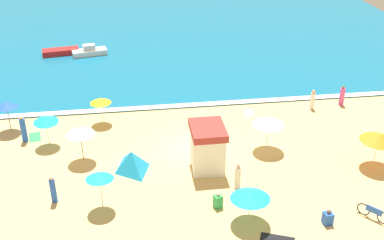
{
  "coord_description": "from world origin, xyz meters",
  "views": [
    {
      "loc": [
        -3.63,
        -26.6,
        16.27
      ],
      "look_at": [
        0.47,
        2.44,
        0.8
      ],
      "focal_mm": 43.88,
      "sensor_mm": 36.0,
      "label": 1
    }
  ],
  "objects_px": {
    "small_boat_1": "(89,51)",
    "beachgoer_0": "(53,190)",
    "beach_tent": "(132,160)",
    "beachgoer_4": "(328,218)",
    "beach_umbrella_1": "(80,132)",
    "beach_umbrella_2": "(6,105)",
    "beachgoer_2": "(23,129)",
    "beach_umbrella_5": "(99,176)",
    "beachgoer_5": "(342,96)",
    "beach_umbrella_8": "(379,138)",
    "lifeguard_cabana": "(207,147)",
    "beach_umbrella_6": "(250,195)",
    "beachgoer_1": "(218,201)",
    "beach_umbrella_3": "(100,101)",
    "beach_umbrella_0": "(268,122)",
    "beach_umbrella_7": "(46,119)",
    "beachgoer_3": "(238,177)",
    "small_boat_0": "(61,52)",
    "beachgoer_6": "(313,100)",
    "parked_bicycle": "(374,213)"
  },
  "relations": [
    {
      "from": "beach_umbrella_3",
      "to": "beachgoer_1",
      "type": "height_order",
      "value": "beach_umbrella_3"
    },
    {
      "from": "beach_umbrella_1",
      "to": "beach_umbrella_3",
      "type": "distance_m",
      "value": 5.02
    },
    {
      "from": "beach_umbrella_7",
      "to": "beachgoer_0",
      "type": "bearing_deg",
      "value": -80.5
    },
    {
      "from": "beach_umbrella_3",
      "to": "beachgoer_4",
      "type": "xyz_separation_m",
      "value": [
        11.98,
        -12.99,
        -1.45
      ]
    },
    {
      "from": "beach_umbrella_7",
      "to": "beachgoer_3",
      "type": "bearing_deg",
      "value": -29.71
    },
    {
      "from": "beach_umbrella_3",
      "to": "small_boat_1",
      "type": "distance_m",
      "value": 14.85
    },
    {
      "from": "beach_umbrella_6",
      "to": "small_boat_0",
      "type": "bearing_deg",
      "value": 114.45
    },
    {
      "from": "beach_umbrella_5",
      "to": "beach_umbrella_7",
      "type": "xyz_separation_m",
      "value": [
        -3.74,
        7.3,
        -0.12
      ]
    },
    {
      "from": "beach_umbrella_5",
      "to": "small_boat_0",
      "type": "xyz_separation_m",
      "value": [
        -4.83,
        25.25,
        -1.68
      ]
    },
    {
      "from": "beach_umbrella_7",
      "to": "beach_tent",
      "type": "xyz_separation_m",
      "value": [
        5.46,
        -3.77,
        -1.3
      ]
    },
    {
      "from": "beachgoer_2",
      "to": "small_boat_1",
      "type": "height_order",
      "value": "beachgoer_2"
    },
    {
      "from": "beach_tent",
      "to": "beachgoer_0",
      "type": "relative_size",
      "value": 1.55
    },
    {
      "from": "beach_umbrella_5",
      "to": "lifeguard_cabana",
      "type": "bearing_deg",
      "value": 26.25
    },
    {
      "from": "beach_umbrella_1",
      "to": "beach_umbrella_8",
      "type": "xyz_separation_m",
      "value": [
        18.1,
        -3.18,
        -0.04
      ]
    },
    {
      "from": "beach_umbrella_0",
      "to": "beachgoer_4",
      "type": "xyz_separation_m",
      "value": [
        1.06,
        -7.8,
        -1.65
      ]
    },
    {
      "from": "beachgoer_4",
      "to": "beachgoer_5",
      "type": "height_order",
      "value": "beachgoer_5"
    },
    {
      "from": "lifeguard_cabana",
      "to": "beachgoer_0",
      "type": "distance_m",
      "value": 9.33
    },
    {
      "from": "beach_umbrella_1",
      "to": "beachgoer_1",
      "type": "xyz_separation_m",
      "value": [
        7.62,
        -5.93,
        -1.61
      ]
    },
    {
      "from": "beach_umbrella_0",
      "to": "beachgoer_2",
      "type": "height_order",
      "value": "beach_umbrella_0"
    },
    {
      "from": "beachgoer_4",
      "to": "beach_umbrella_5",
      "type": "bearing_deg",
      "value": 165.47
    },
    {
      "from": "beach_tent",
      "to": "beachgoer_2",
      "type": "xyz_separation_m",
      "value": [
        -7.16,
        4.5,
        0.27
      ]
    },
    {
      "from": "beach_umbrella_6",
      "to": "small_boat_0",
      "type": "relative_size",
      "value": 0.69
    },
    {
      "from": "beach_umbrella_8",
      "to": "beachgoer_3",
      "type": "distance_m",
      "value": 9.17
    },
    {
      "from": "beach_umbrella_3",
      "to": "beachgoer_2",
      "type": "distance_m",
      "value": 5.59
    },
    {
      "from": "beach_umbrella_8",
      "to": "parked_bicycle",
      "type": "distance_m",
      "value": 5.73
    },
    {
      "from": "beach_umbrella_5",
      "to": "beach_umbrella_6",
      "type": "bearing_deg",
      "value": -16.23
    },
    {
      "from": "beach_umbrella_6",
      "to": "beachgoer_5",
      "type": "relative_size",
      "value": 1.58
    },
    {
      "from": "beach_umbrella_1",
      "to": "beach_umbrella_3",
      "type": "relative_size",
      "value": 1.23
    },
    {
      "from": "lifeguard_cabana",
      "to": "beachgoer_5",
      "type": "height_order",
      "value": "lifeguard_cabana"
    },
    {
      "from": "beach_umbrella_8",
      "to": "beachgoer_5",
      "type": "xyz_separation_m",
      "value": [
        1.6,
        8.52,
        -1.24
      ]
    },
    {
      "from": "beach_umbrella_1",
      "to": "beach_umbrella_2",
      "type": "bearing_deg",
      "value": 138.8
    },
    {
      "from": "beach_tent",
      "to": "small_boat_0",
      "type": "xyz_separation_m",
      "value": [
        -6.55,
        21.72,
        -0.26
      ]
    },
    {
      "from": "beach_umbrella_3",
      "to": "beachgoer_5",
      "type": "bearing_deg",
      "value": 1.37
    },
    {
      "from": "parked_bicycle",
      "to": "beachgoer_1",
      "type": "relative_size",
      "value": 1.52
    },
    {
      "from": "beach_umbrella_8",
      "to": "lifeguard_cabana",
      "type": "bearing_deg",
      "value": 173.15
    },
    {
      "from": "beach_tent",
      "to": "beachgoer_0",
      "type": "height_order",
      "value": "beachgoer_0"
    },
    {
      "from": "beachgoer_1",
      "to": "small_boat_1",
      "type": "relative_size",
      "value": 0.27
    },
    {
      "from": "small_boat_0",
      "to": "beach_umbrella_8",
      "type": "bearing_deg",
      "value": -47.26
    },
    {
      "from": "beachgoer_2",
      "to": "small_boat_0",
      "type": "height_order",
      "value": "beachgoer_2"
    },
    {
      "from": "beach_tent",
      "to": "beachgoer_4",
      "type": "relative_size",
      "value": 3.02
    },
    {
      "from": "beach_umbrella_3",
      "to": "beach_umbrella_6",
      "type": "relative_size",
      "value": 0.79
    },
    {
      "from": "beach_umbrella_7",
      "to": "beachgoer_6",
      "type": "xyz_separation_m",
      "value": [
        19.54,
        2.76,
        -1.16
      ]
    },
    {
      "from": "small_boat_1",
      "to": "beachgoer_0",
      "type": "bearing_deg",
      "value": -91.73
    },
    {
      "from": "beach_umbrella_6",
      "to": "beachgoer_4",
      "type": "distance_m",
      "value": 4.31
    },
    {
      "from": "beach_umbrella_1",
      "to": "beachgoer_6",
      "type": "relative_size",
      "value": 1.56
    },
    {
      "from": "beach_umbrella_2",
      "to": "small_boat_0",
      "type": "xyz_separation_m",
      "value": [
        1.89,
        15.48,
        -1.64
      ]
    },
    {
      "from": "beach_umbrella_2",
      "to": "beachgoer_5",
      "type": "distance_m",
      "value": 25.12
    },
    {
      "from": "beachgoer_2",
      "to": "beachgoer_5",
      "type": "height_order",
      "value": "beachgoer_2"
    },
    {
      "from": "beach_umbrella_5",
      "to": "beachgoer_5",
      "type": "relative_size",
      "value": 1.42
    },
    {
      "from": "beach_umbrella_0",
      "to": "beach_tent",
      "type": "bearing_deg",
      "value": -172.06
    }
  ]
}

